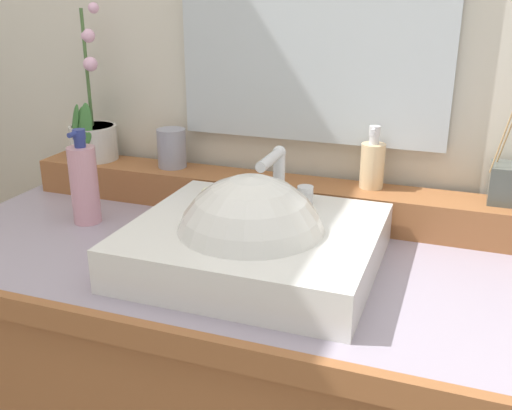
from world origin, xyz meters
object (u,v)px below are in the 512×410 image
object	(u,v)px
tumbler_cup	(172,148)
lotion_bottle	(84,183)
soap_bar	(218,192)
potted_plant	(93,133)
soap_dispenser	(372,163)
sink_basin	(253,248)
reed_diffuser	(510,183)

from	to	relation	value
tumbler_cup	lotion_bottle	world-z (taller)	lotion_bottle
soap_bar	lotion_bottle	distance (m)	0.30
soap_bar	tumbler_cup	size ratio (longest dim) A/B	0.77
potted_plant	lotion_bottle	bearing A→B (deg)	-61.48
potted_plant	soap_dispenser	distance (m)	0.68
soap_bar	soap_dispenser	size ratio (longest dim) A/B	0.52
soap_bar	tumbler_cup	world-z (taller)	tumbler_cup
soap_bar	soap_dispenser	xyz separation A→B (m)	(0.28, 0.18, 0.04)
sink_basin	soap_bar	xyz separation A→B (m)	(-0.12, 0.12, 0.05)
lotion_bottle	potted_plant	bearing A→B (deg)	118.52
sink_basin	potted_plant	world-z (taller)	potted_plant
potted_plant	reed_diffuser	world-z (taller)	potted_plant
sink_basin	soap_bar	world-z (taller)	sink_basin
soap_bar	potted_plant	size ratio (longest dim) A/B	0.19
soap_bar	lotion_bottle	xyz separation A→B (m)	(-0.30, -0.03, -0.00)
sink_basin	lotion_bottle	bearing A→B (deg)	168.42
tumbler_cup	lotion_bottle	xyz separation A→B (m)	(-0.11, -0.20, -0.04)
soap_dispenser	tumbler_cup	size ratio (longest dim) A/B	1.46
potted_plant	lotion_bottle	distance (m)	0.23
sink_basin	soap_bar	size ratio (longest dim) A/B	6.27
reed_diffuser	lotion_bottle	distance (m)	0.88
soap_dispenser	lotion_bottle	xyz separation A→B (m)	(-0.58, -0.21, -0.04)
sink_basin	soap_dispenser	xyz separation A→B (m)	(0.16, 0.30, 0.09)
soap_dispenser	potted_plant	bearing A→B (deg)	-178.71
soap_dispenser	lotion_bottle	size ratio (longest dim) A/B	0.65
potted_plant	soap_bar	bearing A→B (deg)	-21.76
soap_dispenser	reed_diffuser	distance (m)	0.27
sink_basin	reed_diffuser	xyz separation A→B (m)	(0.43, 0.30, 0.08)
soap_dispenser	lotion_bottle	bearing A→B (deg)	-159.96
sink_basin	lotion_bottle	distance (m)	0.43
reed_diffuser	soap_dispenser	bearing A→B (deg)	-179.68
potted_plant	tumbler_cup	xyz separation A→B (m)	(0.21, 0.01, -0.02)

